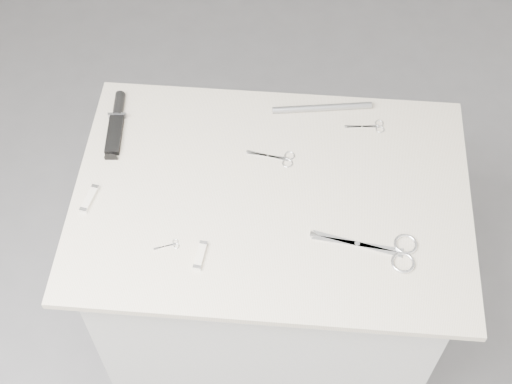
# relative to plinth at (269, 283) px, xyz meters

# --- Properties ---
(ground) EXTENTS (4.00, 4.00, 0.01)m
(ground) POSITION_rel_plinth_xyz_m (0.00, 0.00, -0.46)
(ground) COLOR slate
(ground) RESTS_ON ground
(plinth) EXTENTS (0.90, 0.60, 0.90)m
(plinth) POSITION_rel_plinth_xyz_m (0.00, 0.00, 0.00)
(plinth) COLOR beige
(plinth) RESTS_ON ground
(display_board) EXTENTS (1.00, 0.70, 0.02)m
(display_board) POSITION_rel_plinth_xyz_m (0.00, 0.00, 0.46)
(display_board) COLOR beige
(display_board) RESTS_ON plinth
(large_shears) EXTENTS (0.26, 0.11, 0.01)m
(large_shears) POSITION_rel_plinth_xyz_m (0.29, -0.14, 0.47)
(large_shears) COLOR silver
(large_shears) RESTS_ON display_board
(embroidery_scissors_a) EXTENTS (0.13, 0.05, 0.00)m
(embroidery_scissors_a) POSITION_rel_plinth_xyz_m (0.01, 0.12, 0.47)
(embroidery_scissors_a) COLOR silver
(embroidery_scissors_a) RESTS_ON display_board
(embroidery_scissors_b) EXTENTS (0.11, 0.05, 0.00)m
(embroidery_scissors_b) POSITION_rel_plinth_xyz_m (0.25, 0.24, 0.47)
(embroidery_scissors_b) COLOR silver
(embroidery_scissors_b) RESTS_ON display_board
(tiny_scissors) EXTENTS (0.06, 0.04, 0.00)m
(tiny_scissors) POSITION_rel_plinth_xyz_m (-0.23, -0.17, 0.47)
(tiny_scissors) COLOR silver
(tiny_scissors) RESTS_ON display_board
(sheathed_knife) EXTENTS (0.05, 0.21, 0.03)m
(sheathed_knife) POSITION_rel_plinth_xyz_m (-0.44, 0.20, 0.48)
(sheathed_knife) COLOR black
(sheathed_knife) RESTS_ON display_board
(pocket_knife_a) EXTENTS (0.03, 0.08, 0.01)m
(pocket_knife_a) POSITION_rel_plinth_xyz_m (-0.45, -0.06, 0.48)
(pocket_knife_a) COLOR beige
(pocket_knife_a) RESTS_ON display_board
(pocket_knife_b) EXTENTS (0.02, 0.08, 0.01)m
(pocket_knife_b) POSITION_rel_plinth_xyz_m (-0.16, -0.20, 0.47)
(pocket_knife_b) COLOR beige
(pocket_knife_b) RESTS_ON display_board
(metal_rail) EXTENTS (0.27, 0.06, 0.02)m
(metal_rail) POSITION_rel_plinth_xyz_m (0.12, 0.29, 0.48)
(metal_rail) COLOR #999BA1
(metal_rail) RESTS_ON display_board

